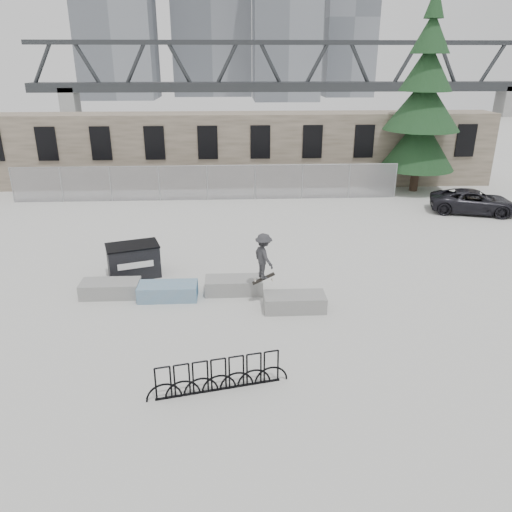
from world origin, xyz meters
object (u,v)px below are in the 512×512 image
(planter_center_right, at_px, (234,285))
(bike_rack, at_px, (219,375))
(planter_far_left, at_px, (110,288))
(spruce_tree, at_px, (423,108))
(suv, at_px, (474,202))
(planter_offset, at_px, (295,302))
(skateboarder, at_px, (264,256))
(dumpster, at_px, (134,260))
(planter_center_left, at_px, (168,291))

(planter_center_right, relative_size, bike_rack, 0.57)
(planter_far_left, relative_size, spruce_tree, 0.17)
(suv, bearing_deg, planter_offset, 150.35)
(bike_rack, xyz_separation_m, skateboarder, (1.41, 4.71, 1.25))
(dumpster, bearing_deg, spruce_tree, 21.34)
(planter_offset, bearing_deg, suv, 44.03)
(suv, xyz_separation_m, skateboarder, (-11.80, -9.91, 1.07))
(suv, relative_size, skateboarder, 2.54)
(planter_center_left, height_order, planter_offset, same)
(spruce_tree, distance_m, skateboarder, 18.25)
(planter_center_right, bearing_deg, suv, 35.32)
(dumpster, height_order, skateboarder, skateboarder)
(planter_center_right, bearing_deg, planter_center_left, -170.79)
(planter_offset, bearing_deg, planter_far_left, 167.88)
(bike_rack, bearing_deg, planter_far_left, 125.00)
(planter_center_right, height_order, planter_offset, same)
(planter_far_left, height_order, planter_center_left, same)
(suv, distance_m, skateboarder, 15.44)
(dumpster, relative_size, bike_rack, 0.61)
(planter_center_left, relative_size, planter_center_right, 1.00)
(planter_center_left, xyz_separation_m, skateboarder, (3.25, -0.48, 1.40))
(planter_far_left, distance_m, planter_center_right, 4.27)
(planter_center_right, height_order, bike_rack, bike_rack)
(planter_far_left, xyz_separation_m, spruce_tree, (15.54, 13.93, 4.67))
(planter_center_left, distance_m, planter_center_right, 2.29)
(dumpster, distance_m, bike_rack, 7.91)
(skateboarder, bearing_deg, planter_offset, -144.72)
(planter_far_left, height_order, suv, suv)
(planter_center_left, distance_m, spruce_tree, 20.19)
(planter_far_left, distance_m, spruce_tree, 21.39)
(planter_center_right, bearing_deg, spruce_tree, 50.91)
(bike_rack, relative_size, suv, 0.80)
(spruce_tree, relative_size, skateboarder, 6.62)
(planter_center_right, bearing_deg, dumpster, 156.51)
(dumpster, xyz_separation_m, bike_rack, (3.32, -7.18, -0.19))
(suv, bearing_deg, planter_center_left, 138.38)
(planter_far_left, height_order, spruce_tree, spruce_tree)
(planter_center_right, xyz_separation_m, suv, (12.79, 9.06, 0.32))
(planter_center_right, xyz_separation_m, skateboarder, (0.99, -0.85, 1.40))
(planter_offset, height_order, bike_rack, bike_rack)
(planter_center_right, distance_m, suv, 15.67)
(planter_center_left, relative_size, dumpster, 0.93)
(spruce_tree, height_order, suv, spruce_tree)
(planter_far_left, distance_m, suv, 19.34)
(planter_center_right, distance_m, planter_offset, 2.42)
(dumpster, distance_m, spruce_tree, 19.85)
(planter_center_right, relative_size, suv, 0.45)
(planter_offset, height_order, spruce_tree, spruce_tree)
(planter_center_left, relative_size, bike_rack, 0.57)
(dumpster, relative_size, spruce_tree, 0.19)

